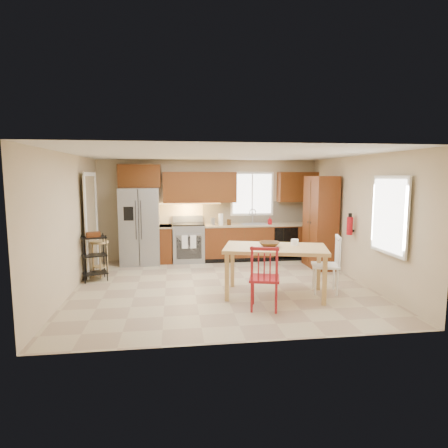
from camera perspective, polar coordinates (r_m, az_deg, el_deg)
floor at (r=7.30m, az=-0.33°, el=-9.40°), size 5.50×5.50×0.00m
ceiling at (r=7.00m, az=-0.35°, el=10.59°), size 5.50×5.00×0.02m
wall_back at (r=9.52m, az=-2.26°, el=2.19°), size 5.50×0.02×2.50m
wall_front at (r=4.60m, az=3.63°, el=-3.36°), size 5.50×0.02×2.50m
wall_left at (r=7.23m, az=-22.50°, el=0.00°), size 0.02×5.00×2.50m
wall_right at (r=7.88m, az=19.92°, el=0.68°), size 0.02×5.00×2.50m
refrigerator at (r=9.18m, az=-12.65°, el=-0.31°), size 0.92×0.75×1.82m
range_stove at (r=9.27m, az=-5.44°, el=-2.90°), size 0.76×0.63×0.92m
base_cabinet_narrow at (r=9.29m, az=-8.84°, el=-3.00°), size 0.30×0.60×0.90m
base_cabinet_run at (r=9.54m, az=5.69°, el=-2.68°), size 2.92×0.60×0.90m
dishwasher at (r=9.41m, az=9.42°, el=-2.88°), size 0.60×0.02×0.78m
backsplash at (r=9.71m, az=5.36°, el=1.82°), size 2.92×0.03×0.55m
upper_over_fridge at (r=9.30m, az=-12.75°, el=7.14°), size 1.00×0.35×0.55m
upper_left_block at (r=9.29m, az=-3.71°, el=5.61°), size 1.80×0.35×0.75m
upper_right_block at (r=9.78m, az=11.13°, el=5.57°), size 1.00×0.35×0.75m
window_back at (r=9.63m, az=4.29°, el=4.62°), size 1.12×0.04×1.12m
sink at (r=9.43m, az=4.60°, el=-0.26°), size 0.62×0.46×0.16m
undercab_glow at (r=9.27m, az=-5.54°, el=3.14°), size 1.60×0.30×0.01m
soap_bottle at (r=9.41m, az=7.00°, el=0.52°), size 0.09×0.09×0.19m
paper_towel at (r=9.22m, az=-0.50°, el=0.71°), size 0.12×0.12×0.28m
canister_steel at (r=9.20m, az=-1.73°, el=0.39°), size 0.11×0.11×0.18m
canister_wood at (r=9.22m, az=0.76°, el=0.28°), size 0.10×0.10×0.14m
pantry at (r=8.85m, az=14.44°, el=0.27°), size 0.50×0.95×2.10m
fire_extinguisher at (r=7.98m, az=18.61°, el=-0.27°), size 0.12×0.12×0.36m
window_right at (r=6.83m, az=23.91°, el=1.22°), size 0.04×1.02×1.32m
doorway at (r=8.49m, az=-19.69°, el=-0.22°), size 0.04×0.95×2.10m
dining_table at (r=6.71m, az=7.77°, el=-7.18°), size 1.96×1.42×0.86m
chair_red at (r=5.99m, az=6.18°, el=-8.05°), size 0.60×0.60×1.04m
chair_white at (r=7.04m, az=15.19°, el=-5.94°), size 0.60×0.60×1.04m
table_bowl at (r=6.58m, az=6.91°, el=-3.52°), size 0.44×0.44×0.09m
table_jar at (r=6.82m, az=10.72°, el=-2.93°), size 0.18×0.18×0.17m
bar_stool at (r=8.29m, az=-18.36°, el=-5.06°), size 0.38×0.38×0.75m
utility_cart at (r=7.99m, az=-19.17°, el=-4.88°), size 0.57×0.50×0.94m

